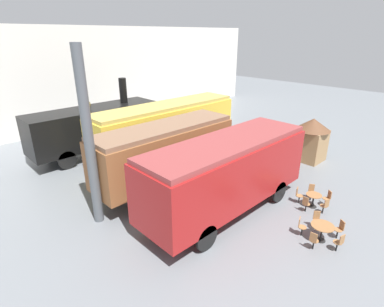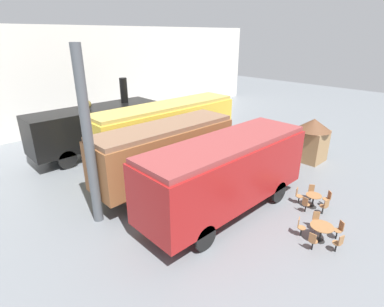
% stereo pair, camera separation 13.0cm
% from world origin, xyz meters
% --- Properties ---
extents(ground_plane, '(80.00, 80.00, 0.00)m').
position_xyz_m(ground_plane, '(0.00, 0.00, 0.00)').
color(ground_plane, slate).
extents(backdrop_wall, '(44.00, 0.15, 9.00)m').
position_xyz_m(backdrop_wall, '(0.00, 15.88, 4.50)').
color(backdrop_wall, silver).
rests_on(backdrop_wall, ground_plane).
extents(steam_locomotive, '(9.26, 2.64, 5.27)m').
position_xyz_m(steam_locomotive, '(-2.97, 8.80, 2.13)').
color(steam_locomotive, black).
rests_on(steam_locomotive, ground_plane).
extents(passenger_coach_vintage, '(10.92, 2.50, 3.90)m').
position_xyz_m(passenger_coach_vintage, '(0.17, 4.55, 2.31)').
color(passenger_coach_vintage, gold).
rests_on(passenger_coach_vintage, ground_plane).
extents(passenger_coach_wooden, '(8.41, 2.48, 3.73)m').
position_xyz_m(passenger_coach_wooden, '(-2.68, 1.15, 2.28)').
color(passenger_coach_wooden, brown).
rests_on(passenger_coach_wooden, ground_plane).
extents(streamlined_locomotive, '(11.23, 2.89, 3.77)m').
position_xyz_m(streamlined_locomotive, '(-1.36, -2.86, 2.22)').
color(streamlined_locomotive, maroon).
rests_on(streamlined_locomotive, ground_plane).
extents(cafe_table_near, '(0.96, 0.96, 0.76)m').
position_xyz_m(cafe_table_near, '(-0.98, -7.23, 0.62)').
color(cafe_table_near, black).
rests_on(cafe_table_near, ground_plane).
extents(cafe_table_mid, '(0.77, 0.77, 0.70)m').
position_xyz_m(cafe_table_mid, '(1.38, -5.73, 0.53)').
color(cafe_table_mid, black).
rests_on(cafe_table_mid, ground_plane).
extents(cafe_chair_0, '(0.38, 0.39, 0.87)m').
position_xyz_m(cafe_chair_0, '(-1.29, -6.43, 0.51)').
color(cafe_chair_0, black).
rests_on(cafe_chair_0, ground_plane).
extents(cafe_chair_1, '(0.36, 0.36, 0.87)m').
position_xyz_m(cafe_chair_1, '(-1.84, -7.27, 0.51)').
color(cafe_chair_1, black).
rests_on(cafe_chair_1, ground_plane).
extents(cafe_chair_2, '(0.36, 0.38, 0.87)m').
position_xyz_m(cafe_chair_2, '(-1.20, -8.05, 0.51)').
color(cafe_chair_2, black).
rests_on(cafe_chair_2, ground_plane).
extents(cafe_chair_3, '(0.40, 0.40, 0.87)m').
position_xyz_m(cafe_chair_3, '(-0.27, -7.70, 0.51)').
color(cafe_chair_3, black).
rests_on(cafe_chair_3, ground_plane).
extents(cafe_chair_4, '(0.41, 0.40, 0.87)m').
position_xyz_m(cafe_chair_4, '(-0.32, -6.69, 0.51)').
color(cafe_chair_4, black).
rests_on(cafe_chair_4, ground_plane).
extents(cafe_chair_5, '(0.36, 0.39, 0.87)m').
position_xyz_m(cafe_chair_5, '(1.17, -5.00, 0.51)').
color(cafe_chair_5, black).
rests_on(cafe_chair_5, ground_plane).
extents(cafe_chair_6, '(0.36, 0.36, 0.87)m').
position_xyz_m(cafe_chair_6, '(0.62, -5.70, 0.51)').
color(cafe_chair_6, black).
rests_on(cafe_chair_6, ground_plane).
extents(cafe_chair_7, '(0.38, 0.39, 0.87)m').
position_xyz_m(cafe_chair_7, '(1.11, -6.44, 0.51)').
color(cafe_chair_7, black).
rests_on(cafe_chair_7, ground_plane).
extents(cafe_chair_8, '(0.41, 0.40, 0.87)m').
position_xyz_m(cafe_chair_8, '(1.97, -6.20, 0.51)').
color(cafe_chair_8, black).
rests_on(cafe_chair_8, ground_plane).
extents(cafe_chair_9, '(0.40, 0.40, 0.87)m').
position_xyz_m(cafe_chair_9, '(2.01, -5.32, 0.51)').
color(cafe_chair_9, black).
rests_on(cafe_chair_9, ground_plane).
extents(visitor_person, '(0.34, 0.34, 1.66)m').
position_xyz_m(visitor_person, '(2.87, -2.82, 0.90)').
color(visitor_person, '#262633').
rests_on(visitor_person, ground_plane).
extents(ticket_kiosk, '(2.34, 2.34, 3.00)m').
position_xyz_m(ticket_kiosk, '(7.13, -2.64, 1.67)').
color(ticket_kiosk, '#99754C').
rests_on(ticket_kiosk, ground_plane).
extents(support_pillar, '(0.44, 0.44, 8.00)m').
position_xyz_m(support_pillar, '(-7.13, 0.77, 4.00)').
color(support_pillar, '#4C5156').
rests_on(support_pillar, ground_plane).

